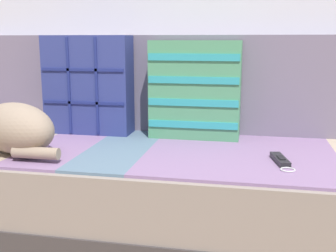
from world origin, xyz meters
TOP-DOWN VIEW (x-y plane):
  - couch at (-0.00, 0.14)m, footprint 1.99×0.81m
  - sofa_backrest at (0.00, 0.48)m, footprint 1.95×0.14m
  - throw_pillow_quilted at (-0.34, 0.33)m, footprint 0.39×0.14m
  - throw_pillow_striped at (0.14, 0.33)m, footprint 0.38×0.14m
  - sleeping_cat at (-0.48, -0.05)m, footprint 0.43×0.36m
  - game_remote_near at (0.49, 0.00)m, footprint 0.08×0.20m

SIDE VIEW (x-z plane):
  - couch at x=0.00m, z-range 0.00..0.39m
  - game_remote_near at x=0.49m, z-range 0.39..0.41m
  - sleeping_cat at x=-0.48m, z-range 0.38..0.57m
  - throw_pillow_striped at x=0.14m, z-range 0.39..0.80m
  - throw_pillow_quilted at x=-0.34m, z-range 0.39..0.82m
  - sofa_backrest at x=0.00m, z-range 0.39..0.82m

